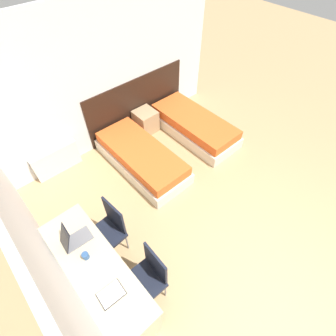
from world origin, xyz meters
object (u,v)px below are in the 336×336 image
object	(u,v)px
bed_near_door	(194,126)
nightstand	(146,121)
laptop	(73,239)
chair_near_laptop	(109,229)
bed_near_window	(142,158)
chair_near_notebook	(147,277)

from	to	relation	value
bed_near_door	nightstand	size ratio (longest dim) A/B	4.04
nightstand	laptop	distance (m)	3.14
bed_near_door	chair_near_laptop	bearing A→B (deg)	-159.62
chair_near_laptop	laptop	size ratio (longest dim) A/B	2.60
bed_near_window	chair_near_laptop	distance (m)	1.72
bed_near_door	chair_near_notebook	world-z (taller)	chair_near_notebook
bed_near_window	laptop	xyz separation A→B (m)	(-1.80, -1.04, 0.63)
bed_near_door	nightstand	bearing A→B (deg)	132.61
nightstand	bed_near_door	bearing A→B (deg)	-47.39
chair_near_notebook	bed_near_window	bearing A→B (deg)	56.26
nightstand	bed_near_window	bearing A→B (deg)	-132.61
bed_near_door	nightstand	distance (m)	1.04
bed_near_window	chair_near_laptop	bearing A→B (deg)	-142.74
bed_near_window	bed_near_door	distance (m)	1.41
bed_near_window	chair_near_laptop	size ratio (longest dim) A/B	2.07
bed_near_window	chair_near_laptop	xyz separation A→B (m)	(-1.35, -1.02, 0.30)
bed_near_window	chair_near_laptop	world-z (taller)	chair_near_laptop
laptop	bed_near_door	bearing A→B (deg)	21.04
bed_near_door	chair_near_notebook	distance (m)	3.35
chair_near_laptop	laptop	world-z (taller)	laptop
chair_near_notebook	laptop	distance (m)	1.02
bed_near_door	chair_near_laptop	distance (m)	2.95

